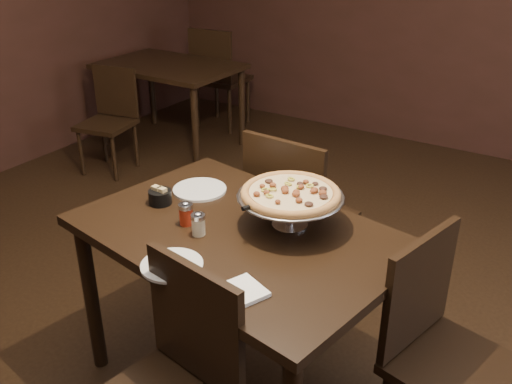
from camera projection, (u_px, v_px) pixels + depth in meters
The scene contains 15 objects.
room at pixel (245, 87), 1.98m from camera, with size 6.04×7.04×2.84m.
dining_table at pixel (239, 253), 2.32m from camera, with size 1.42×1.07×0.81m.
background_table at pixel (169, 75), 5.05m from camera, with size 1.20×0.80×0.75m.
pizza_stand at pixel (291, 194), 2.24m from camera, with size 0.43×0.43×0.18m.
parmesan_shaker at pixel (198, 224), 2.22m from camera, with size 0.06×0.06×0.10m.
pepper_flake_shaker at pixel (186, 214), 2.29m from camera, with size 0.06×0.06×0.10m.
packet_caddy at pixel (160, 196), 2.47m from camera, with size 0.10×0.10×0.08m.
napkin_stack at pixel (241, 292), 1.89m from camera, with size 0.14×0.14×0.02m, color white.
plate_left at pixel (200, 190), 2.59m from camera, with size 0.24×0.24×0.01m, color white.
plate_near at pixel (172, 265), 2.03m from camera, with size 0.22×0.22×0.01m, color white.
serving_spatula at pixel (255, 205), 2.16m from camera, with size 0.14×0.14×0.02m.
chair_far at pixel (296, 214), 2.96m from camera, with size 0.48×0.48×0.99m.
chair_side at pixel (441, 346), 2.10m from camera, with size 0.52×0.52×0.92m.
bg_chair_far at pixel (218, 75), 5.53m from camera, with size 0.50×0.50×0.98m.
bg_chair_near at pixel (110, 116), 4.64m from camera, with size 0.46×0.46×0.84m.
Camera 1 is at (1.14, -1.58, 1.94)m, focal length 40.00 mm.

